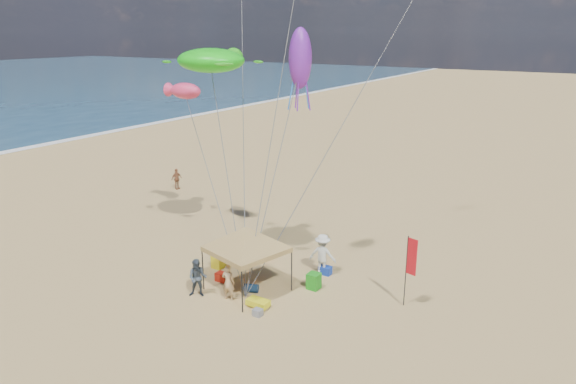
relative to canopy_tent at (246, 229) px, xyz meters
The scene contains 18 objects.
ground 3.09m from the canopy_tent, 52.80° to the right, with size 280.00×280.00×0.00m, color tan.
canopy_tent is the anchor object (origin of this frame).
feather_flag 6.67m from the canopy_tent, 19.40° to the left, with size 0.45×0.14×2.98m.
cooler_red 2.93m from the canopy_tent, behind, with size 0.54×0.38×0.38m, color #B41C0E.
cooler_blue 4.51m from the canopy_tent, 55.78° to the left, with size 0.54×0.38×0.38m, color #1333A0.
bag_navy 2.58m from the canopy_tent, 18.36° to the right, with size 0.36×0.36×0.60m, color #0E233F.
bag_orange 4.11m from the canopy_tent, 108.47° to the left, with size 0.36×0.36×0.60m, color orange.
chair_green 3.70m from the canopy_tent, 34.15° to the left, with size 0.50×0.50×0.70m, color #1B8B19.
chair_yellow 3.59m from the canopy_tent, 156.40° to the left, with size 0.50×0.50×0.70m, color yellow.
crate_grey 3.42m from the canopy_tent, 43.77° to the right, with size 0.34×0.30×0.28m, color slate.
beach_cart 2.99m from the canopy_tent, 38.44° to the right, with size 0.90×0.50×0.24m, color yellow.
person_near_a 2.26m from the canopy_tent, 98.85° to the right, with size 0.56×0.36×1.52m, color tan.
person_near_b 2.83m from the canopy_tent, 133.04° to the right, with size 0.79×0.62×1.63m, color #3A4650.
person_near_c 4.03m from the canopy_tent, 57.19° to the left, with size 1.22×0.70×1.90m, color silver.
person_far_a 16.20m from the canopy_tent, 143.82° to the left, with size 0.86×0.36×1.46m, color #A2623E.
turtle_kite 7.57m from the canopy_tent, 147.81° to the left, with size 3.17×2.54×1.06m, color #17D515.
fish_kite 9.61m from the canopy_tent, 147.61° to the left, with size 1.90×0.95×0.85m, color #E83563.
squid_kite 7.42m from the canopy_tent, 77.81° to the left, with size 0.96×0.96×2.51m, color purple.
Camera 1 is at (11.29, -15.12, 10.54)m, focal length 32.92 mm.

